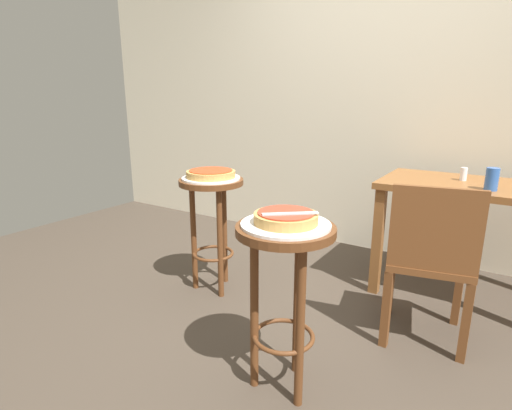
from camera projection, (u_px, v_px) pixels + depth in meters
ground_plane at (283, 344)px, 2.09m from camera, size 6.00×6.00×0.00m
back_wall at (393, 62)px, 3.04m from camera, size 6.00×0.10×3.00m
stool_foreground at (285, 270)px, 1.65m from camera, size 0.40×0.40×0.75m
serving_plate_foreground at (286, 225)px, 1.60m from camera, size 0.36×0.36×0.01m
pizza_foreground at (286, 218)px, 1.59m from camera, size 0.26×0.26×0.05m
stool_middle at (212, 209)px, 2.56m from camera, size 0.40×0.40×0.75m
serving_plate_middle at (211, 178)px, 2.51m from camera, size 0.36×0.36×0.01m
pizza_middle at (211, 174)px, 2.50m from camera, size 0.31×0.31×0.05m
dining_table at (463, 203)px, 2.49m from camera, size 0.96×0.63×0.74m
cup_near_edge at (492, 179)px, 2.23m from camera, size 0.07×0.07×0.13m
condiment_shaker at (464, 174)px, 2.50m from camera, size 0.04×0.04×0.08m
wooden_chair at (430, 258)px, 2.00m from camera, size 0.47×0.47×0.85m
pizza_server_knife at (290, 214)px, 1.55m from camera, size 0.18×0.16×0.01m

